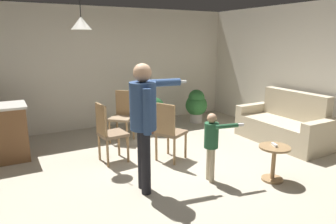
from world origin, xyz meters
The scene contains 14 objects.
ground centered at (0.00, 0.00, 0.00)m, with size 7.68×7.68×0.00m, color #B2A893.
wall_back centered at (0.00, 3.20, 1.35)m, with size 6.40×0.10×2.70m, color silver.
wall_right centered at (3.20, 0.00, 1.35)m, with size 0.10×6.40×2.70m, color silver.
couch_floral centered at (2.66, 0.29, 0.33)m, with size 0.86×1.81×1.00m.
side_table_by_couch centered at (1.16, -0.82, 0.33)m, with size 0.44×0.44×0.52m.
person_adult centered at (-0.59, -0.20, 1.07)m, with size 0.87×0.49×1.72m.
person_child centered at (0.36, -0.40, 0.63)m, with size 0.51×0.36×1.01m.
dining_chair_by_counter centered at (-0.08, 1.94, 0.55)m, with size 0.59×0.59×1.00m.
dining_chair_near_wall centered at (-0.70, 0.98, 0.55)m, with size 0.45×0.45×1.00m.
dining_chair_centre_back centered at (0.20, 0.56, 0.55)m, with size 0.57×0.57×1.00m.
potted_plant_corner centered at (0.72, 2.10, 0.43)m, with size 0.51×0.51×0.78m.
potted_plant_by_wall centered at (1.98, 2.38, 0.45)m, with size 0.53×0.53×0.81m.
spare_remote_on_table centered at (1.17, -0.81, 0.54)m, with size 0.04×0.13×0.04m, color white.
ceiling_light_pendant centered at (-0.94, 1.35, 2.25)m, with size 0.32×0.32×0.55m.
Camera 1 is at (-2.18, -3.72, 2.02)m, focal length 32.96 mm.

